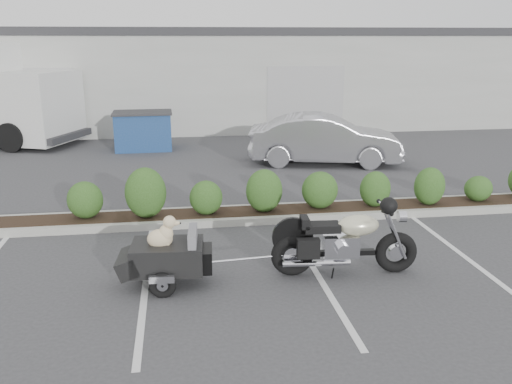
{
  "coord_description": "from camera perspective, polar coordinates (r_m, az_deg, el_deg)",
  "views": [
    {
      "loc": [
        -0.93,
        -8.46,
        3.65
      ],
      "look_at": [
        0.54,
        1.55,
        0.75
      ],
      "focal_mm": 38.0,
      "sensor_mm": 36.0,
      "label": 1
    }
  ],
  "objects": [
    {
      "name": "sedan",
      "position": [
        16.21,
        7.26,
        5.5
      ],
      "size": [
        4.68,
        2.49,
        1.47
      ],
      "primitive_type": "imported",
      "rotation": [
        0.0,
        0.0,
        1.35
      ],
      "color": "#B2B1B9",
      "rests_on": "ground"
    },
    {
      "name": "pet_trailer",
      "position": [
        8.35,
        -9.4,
        -6.61
      ],
      "size": [
        1.89,
        1.06,
        1.12
      ],
      "rotation": [
        0.0,
        0.0,
        -0.07
      ],
      "color": "black",
      "rests_on": "ground"
    },
    {
      "name": "building",
      "position": [
        25.53,
        -6.4,
        12.2
      ],
      "size": [
        26.0,
        10.0,
        4.0
      ],
      "primitive_type": "cube",
      "color": "#9EA099",
      "rests_on": "ground"
    },
    {
      "name": "dumpster",
      "position": [
        18.6,
        -11.78,
        6.36
      ],
      "size": [
        1.96,
        1.36,
        1.27
      ],
      "rotation": [
        0.0,
        0.0,
        0.02
      ],
      "color": "navy",
      "rests_on": "ground"
    },
    {
      "name": "ground",
      "position": [
        9.26,
        -1.95,
        -7.23
      ],
      "size": [
        90.0,
        90.0,
        0.0
      ],
      "primitive_type": "plane",
      "color": "#38383A",
      "rests_on": "ground"
    },
    {
      "name": "motorcycle",
      "position": [
        8.68,
        9.35,
        -5.23
      ],
      "size": [
        2.36,
        0.8,
        1.35
      ],
      "rotation": [
        0.0,
        0.0,
        -0.07
      ],
      "color": "black",
      "rests_on": "ground"
    },
    {
      "name": "planter_kerb",
      "position": [
        11.41,
        1.79,
        -2.28
      ],
      "size": [
        12.0,
        1.0,
        0.15
      ],
      "primitive_type": "cube",
      "color": "#9E9E93",
      "rests_on": "ground"
    }
  ]
}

